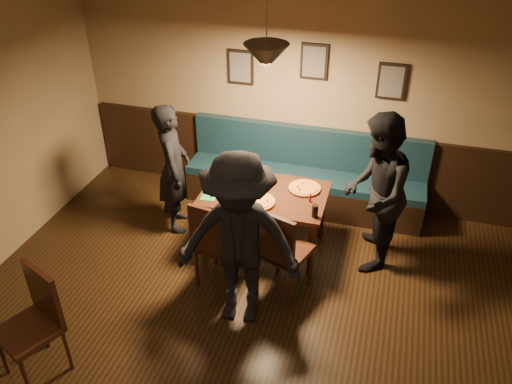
{
  "coord_description": "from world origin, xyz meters",
  "views": [
    {
      "loc": [
        0.98,
        -2.38,
        3.77
      ],
      "look_at": [
        -0.26,
        1.91,
        0.95
      ],
      "focal_mm": 36.28,
      "sensor_mm": 36.0,
      "label": 1
    }
  ],
  "objects_px": {
    "dining_table": "(264,220)",
    "soda_glass": "(315,211)",
    "diner_left": "(173,169)",
    "chair_near_right": "(285,249)",
    "diner_front": "(239,242)",
    "diner_right": "(375,194)",
    "chair_near_left": "(221,241)",
    "tabasco_bottle": "(310,197)",
    "booth_bench": "(304,173)",
    "cafe_chair_far": "(28,329)"
  },
  "relations": [
    {
      "from": "diner_right",
      "to": "cafe_chair_far",
      "type": "relative_size",
      "value": 1.73
    },
    {
      "from": "chair_near_left",
      "to": "diner_right",
      "type": "distance_m",
      "value": 1.68
    },
    {
      "from": "chair_near_right",
      "to": "soda_glass",
      "type": "xyz_separation_m",
      "value": [
        0.23,
        0.34,
        0.28
      ]
    },
    {
      "from": "diner_right",
      "to": "cafe_chair_far",
      "type": "bearing_deg",
      "value": -48.03
    },
    {
      "from": "chair_near_left",
      "to": "cafe_chair_far",
      "type": "relative_size",
      "value": 1.01
    },
    {
      "from": "soda_glass",
      "to": "cafe_chair_far",
      "type": "distance_m",
      "value": 2.85
    },
    {
      "from": "chair_near_right",
      "to": "soda_glass",
      "type": "bearing_deg",
      "value": 75.66
    },
    {
      "from": "diner_left",
      "to": "booth_bench",
      "type": "bearing_deg",
      "value": -80.18
    },
    {
      "from": "dining_table",
      "to": "soda_glass",
      "type": "height_order",
      "value": "soda_glass"
    },
    {
      "from": "dining_table",
      "to": "chair_near_left",
      "type": "xyz_separation_m",
      "value": [
        -0.27,
        -0.69,
        0.15
      ]
    },
    {
      "from": "diner_left",
      "to": "diner_front",
      "type": "bearing_deg",
      "value": -157.02
    },
    {
      "from": "dining_table",
      "to": "soda_glass",
      "type": "bearing_deg",
      "value": -26.99
    },
    {
      "from": "diner_right",
      "to": "tabasco_bottle",
      "type": "bearing_deg",
      "value": -80.44
    },
    {
      "from": "cafe_chair_far",
      "to": "chair_near_right",
      "type": "bearing_deg",
      "value": -114.44
    },
    {
      "from": "diner_right",
      "to": "chair_near_right",
      "type": "bearing_deg",
      "value": -47.83
    },
    {
      "from": "diner_left",
      "to": "cafe_chair_far",
      "type": "distance_m",
      "value": 2.41
    },
    {
      "from": "diner_left",
      "to": "soda_glass",
      "type": "relative_size",
      "value": 11.42
    },
    {
      "from": "soda_glass",
      "to": "booth_bench",
      "type": "bearing_deg",
      "value": 105.97
    },
    {
      "from": "chair_near_right",
      "to": "diner_front",
      "type": "distance_m",
      "value": 0.69
    },
    {
      "from": "booth_bench",
      "to": "soda_glass",
      "type": "xyz_separation_m",
      "value": [
        0.36,
        -1.24,
        0.3
      ]
    },
    {
      "from": "soda_glass",
      "to": "tabasco_bottle",
      "type": "relative_size",
      "value": 1.26
    },
    {
      "from": "diner_left",
      "to": "soda_glass",
      "type": "distance_m",
      "value": 1.79
    },
    {
      "from": "dining_table",
      "to": "diner_left",
      "type": "height_order",
      "value": "diner_left"
    },
    {
      "from": "chair_near_left",
      "to": "cafe_chair_far",
      "type": "distance_m",
      "value": 1.95
    },
    {
      "from": "diner_front",
      "to": "diner_left",
      "type": "bearing_deg",
      "value": 128.14
    },
    {
      "from": "chair_near_left",
      "to": "chair_near_right",
      "type": "height_order",
      "value": "chair_near_right"
    },
    {
      "from": "soda_glass",
      "to": "diner_left",
      "type": "bearing_deg",
      "value": 166.7
    },
    {
      "from": "dining_table",
      "to": "diner_right",
      "type": "height_order",
      "value": "diner_right"
    },
    {
      "from": "diner_front",
      "to": "cafe_chair_far",
      "type": "height_order",
      "value": "diner_front"
    },
    {
      "from": "diner_front",
      "to": "tabasco_bottle",
      "type": "xyz_separation_m",
      "value": [
        0.45,
        1.09,
        -0.11
      ]
    },
    {
      "from": "diner_left",
      "to": "soda_glass",
      "type": "xyz_separation_m",
      "value": [
        1.74,
        -0.41,
        0.0
      ]
    },
    {
      "from": "booth_bench",
      "to": "chair_near_left",
      "type": "distance_m",
      "value": 1.72
    },
    {
      "from": "booth_bench",
      "to": "chair_near_right",
      "type": "height_order",
      "value": "chair_near_right"
    },
    {
      "from": "diner_front",
      "to": "diner_right",
      "type": "bearing_deg",
      "value": 41.27
    },
    {
      "from": "chair_near_left",
      "to": "tabasco_bottle",
      "type": "distance_m",
      "value": 1.06
    },
    {
      "from": "diner_front",
      "to": "cafe_chair_far",
      "type": "bearing_deg",
      "value": -148.65
    },
    {
      "from": "dining_table",
      "to": "diner_left",
      "type": "xyz_separation_m",
      "value": [
        -1.13,
        0.11,
        0.43
      ]
    },
    {
      "from": "diner_front",
      "to": "cafe_chair_far",
      "type": "relative_size",
      "value": 1.75
    },
    {
      "from": "booth_bench",
      "to": "tabasco_bottle",
      "type": "relative_size",
      "value": 27.09
    },
    {
      "from": "chair_near_right",
      "to": "diner_left",
      "type": "distance_m",
      "value": 1.72
    },
    {
      "from": "dining_table",
      "to": "diner_front",
      "type": "relative_size",
      "value": 0.76
    },
    {
      "from": "chair_near_right",
      "to": "diner_front",
      "type": "bearing_deg",
      "value": -104.51
    },
    {
      "from": "diner_front",
      "to": "chair_near_left",
      "type": "bearing_deg",
      "value": 121.81
    },
    {
      "from": "dining_table",
      "to": "tabasco_bottle",
      "type": "relative_size",
      "value": 12.31
    },
    {
      "from": "chair_near_left",
      "to": "diner_front",
      "type": "bearing_deg",
      "value": -43.13
    },
    {
      "from": "cafe_chair_far",
      "to": "dining_table",
      "type": "bearing_deg",
      "value": -98.4
    },
    {
      "from": "diner_right",
      "to": "soda_glass",
      "type": "distance_m",
      "value": 0.68
    },
    {
      "from": "diner_left",
      "to": "soda_glass",
      "type": "bearing_deg",
      "value": -124.29
    },
    {
      "from": "diner_front",
      "to": "soda_glass",
      "type": "height_order",
      "value": "diner_front"
    },
    {
      "from": "chair_near_left",
      "to": "diner_front",
      "type": "xyz_separation_m",
      "value": [
        0.34,
        -0.44,
        0.38
      ]
    }
  ]
}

